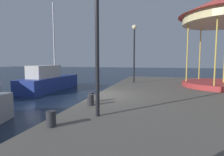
% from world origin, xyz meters
% --- Properties ---
extents(ground_plane, '(120.00, 120.00, 0.00)m').
position_xyz_m(ground_plane, '(0.00, 0.00, 0.00)').
color(ground_plane, '#162338').
extents(sailboat_blue, '(2.01, 6.36, 7.35)m').
position_xyz_m(sailboat_blue, '(-5.84, 4.96, 0.79)').
color(sailboat_blue, navy).
rests_on(sailboat_blue, ground).
extents(lamp_post_mid_promenade, '(0.36, 0.36, 4.47)m').
position_xyz_m(lamp_post_mid_promenade, '(1.27, -3.30, 3.84)').
color(lamp_post_mid_promenade, black).
rests_on(lamp_post_mid_promenade, quay_dock).
extents(lamp_post_far_end, '(0.36, 0.36, 4.32)m').
position_xyz_m(lamp_post_far_end, '(1.15, 5.50, 3.75)').
color(lamp_post_far_end, black).
rests_on(lamp_post_far_end, quay_dock).
extents(bollard_center, '(0.24, 0.24, 0.40)m').
position_xyz_m(bollard_center, '(0.41, -1.62, 1.00)').
color(bollard_center, '#2D2D33').
rests_on(bollard_center, quay_dock).
extents(bollard_south, '(0.24, 0.24, 0.40)m').
position_xyz_m(bollard_south, '(0.43, -4.44, 1.00)').
color(bollard_south, '#2D2D33').
rests_on(bollard_south, quay_dock).
extents(bollard_north, '(0.24, 0.24, 0.40)m').
position_xyz_m(bollard_north, '(0.58, -2.11, 1.00)').
color(bollard_north, '#2D2D33').
rests_on(bollard_north, quay_dock).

